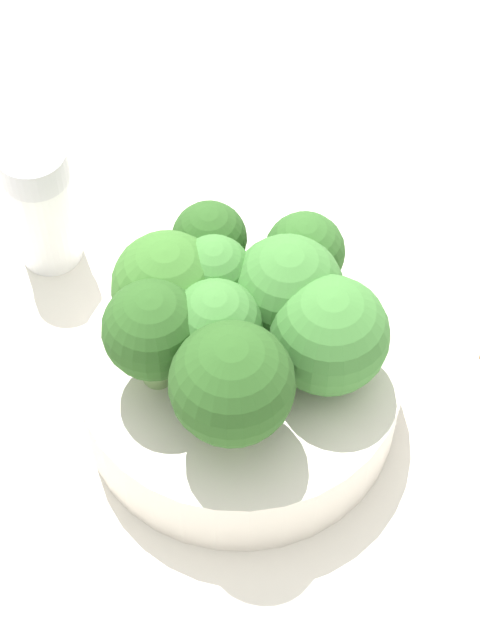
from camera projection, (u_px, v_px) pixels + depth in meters
ground_plane at (240, 408)px, 0.54m from camera, size 3.00×3.00×0.00m
bowl at (240, 386)px, 0.52m from camera, size 0.15×0.15×0.04m
broccoli_floret_0 at (287, 293)px, 0.49m from camera, size 0.05×0.05×0.06m
broccoli_floret_1 at (329, 336)px, 0.48m from camera, size 0.05×0.05×0.06m
broccoli_floret_2 at (168, 288)px, 0.49m from camera, size 0.05×0.05×0.06m
broccoli_floret_3 at (210, 242)px, 0.51m from camera, size 0.04×0.04×0.05m
broccoli_floret_4 at (153, 332)px, 0.47m from camera, size 0.05×0.05×0.06m
broccoli_floret_5 at (232, 385)px, 0.45m from camera, size 0.05×0.05×0.07m
broccoli_floret_6 at (220, 334)px, 0.47m from camera, size 0.04×0.04×0.06m
broccoli_floret_7 at (219, 274)px, 0.49m from camera, size 0.04×0.04×0.05m
broccoli_floret_8 at (305, 253)px, 0.51m from camera, size 0.04×0.04×0.05m
pepper_shaker at (42, 205)px, 0.56m from camera, size 0.04×0.04×0.08m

